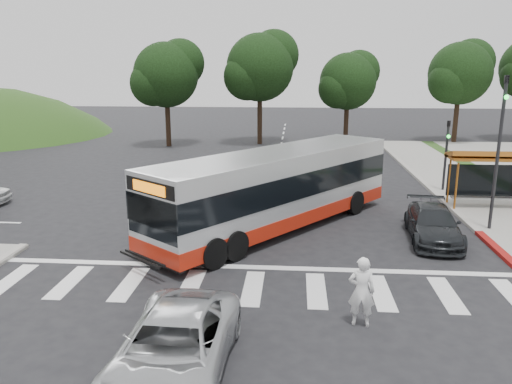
# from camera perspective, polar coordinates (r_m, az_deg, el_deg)

# --- Properties ---
(ground) EXTENTS (140.00, 140.00, 0.00)m
(ground) POSITION_cam_1_polar(r_m,az_deg,el_deg) (20.71, 0.81, -5.11)
(ground) COLOR black
(ground) RESTS_ON ground
(sidewalk_east) EXTENTS (4.00, 40.00, 0.12)m
(sidewalk_east) POSITION_cam_1_polar(r_m,az_deg,el_deg) (29.97, 23.37, -0.13)
(sidewalk_east) COLOR gray
(sidewalk_east) RESTS_ON ground
(curb_east) EXTENTS (0.30, 40.00, 0.15)m
(curb_east) POSITION_cam_1_polar(r_m,az_deg,el_deg) (29.37, 19.68, -0.03)
(curb_east) COLOR #9E9991
(curb_east) RESTS_ON ground
(curb_east_red) EXTENTS (0.32, 6.00, 0.15)m
(curb_east_red) POSITION_cam_1_polar(r_m,az_deg,el_deg) (20.30, 26.86, -6.86)
(curb_east_red) COLOR maroon
(curb_east_red) RESTS_ON ground
(crosswalk_ladder) EXTENTS (18.00, 2.60, 0.01)m
(crosswalk_ladder) POSITION_cam_1_polar(r_m,az_deg,el_deg) (16.07, -0.37, -10.92)
(crosswalk_ladder) COLOR silver
(crosswalk_ladder) RESTS_ON ground
(bus_shelter) EXTENTS (4.20, 1.60, 2.86)m
(bus_shelter) POSITION_cam_1_polar(r_m,az_deg,el_deg) (26.79, 25.37, 3.13)
(bus_shelter) COLOR #A25A1B
(bus_shelter) RESTS_ON sidewalk_east
(traffic_signal_ne_tall) EXTENTS (0.18, 0.37, 6.50)m
(traffic_signal_ne_tall) POSITION_cam_1_polar(r_m,az_deg,el_deg) (22.81, 26.07, 5.27)
(traffic_signal_ne_tall) COLOR black
(traffic_signal_ne_tall) RESTS_ON ground
(traffic_signal_ne_short) EXTENTS (0.18, 0.37, 4.00)m
(traffic_signal_ne_short) POSITION_cam_1_polar(r_m,az_deg,el_deg) (29.55, 20.95, 4.70)
(traffic_signal_ne_short) COLOR black
(traffic_signal_ne_short) RESTS_ON ground
(tree_ne_a) EXTENTS (6.16, 5.74, 9.30)m
(tree_ne_a) POSITION_cam_1_polar(r_m,az_deg,el_deg) (49.85, 22.37, 12.53)
(tree_ne_a) COLOR black
(tree_ne_a) RESTS_ON parking_lot
(tree_north_a) EXTENTS (6.60, 6.15, 10.17)m
(tree_north_a) POSITION_cam_1_polar(r_m,az_deg,el_deg) (45.71, 0.55, 14.17)
(tree_north_a) COLOR black
(tree_north_a) RESTS_ON ground
(tree_north_b) EXTENTS (5.72, 5.33, 8.43)m
(tree_north_b) POSITION_cam_1_polar(r_m,az_deg,el_deg) (47.84, 10.54, 12.43)
(tree_north_b) COLOR black
(tree_north_b) RESTS_ON ground
(tree_north_c) EXTENTS (6.16, 5.74, 9.30)m
(tree_north_c) POSITION_cam_1_polar(r_m,az_deg,el_deg) (45.00, -10.14, 13.16)
(tree_north_c) COLOR black
(tree_north_c) RESTS_ON ground
(transit_bus) EXTENTS (10.25, 11.97, 3.36)m
(transit_bus) POSITION_cam_1_polar(r_m,az_deg,el_deg) (21.35, 2.43, 0.17)
(transit_bus) COLOR #AEB1B3
(transit_bus) RESTS_ON ground
(pedestrian) EXTENTS (0.76, 0.54, 1.95)m
(pedestrian) POSITION_cam_1_polar(r_m,az_deg,el_deg) (13.87, 11.97, -11.05)
(pedestrian) COLOR white
(pedestrian) RESTS_ON ground
(dark_sedan) EXTENTS (2.31, 4.81, 1.35)m
(dark_sedan) POSITION_cam_1_polar(r_m,az_deg,el_deg) (21.34, 19.58, -3.45)
(dark_sedan) COLOR #212427
(dark_sedan) RESTS_ON ground
(silver_suv_south) EXTENTS (2.57, 5.30, 1.45)m
(silver_suv_south) POSITION_cam_1_polar(r_m,az_deg,el_deg) (11.75, -9.37, -17.20)
(silver_suv_south) COLOR #B8BABD
(silver_suv_south) RESTS_ON ground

